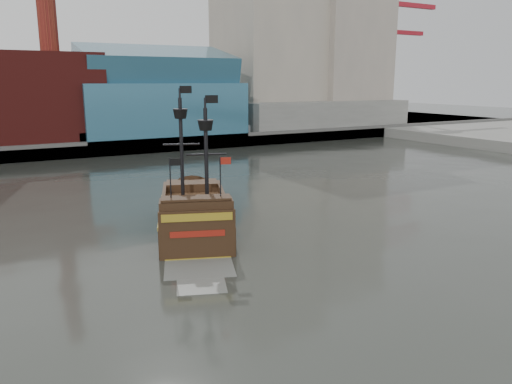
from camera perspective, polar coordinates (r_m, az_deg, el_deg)
ground at (r=33.08m, az=12.05°, el=-9.82°), size 400.00×400.00×0.00m
promenade_far at (r=117.17m, az=-19.00°, el=6.32°), size 220.00×60.00×2.00m
seawall at (r=88.43m, az=-15.52°, el=4.90°), size 220.00×1.00×2.60m
skyline at (r=111.05m, az=-16.40°, el=18.38°), size 149.00×45.00×62.00m
crane_a at (r=144.39m, az=14.80°, el=14.85°), size 22.50×4.00×32.25m
crane_b at (r=158.12m, az=14.76°, el=13.34°), size 19.10×4.00×26.25m
pirate_ship at (r=42.14m, az=-7.03°, el=-3.03°), size 10.78×17.98×12.93m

